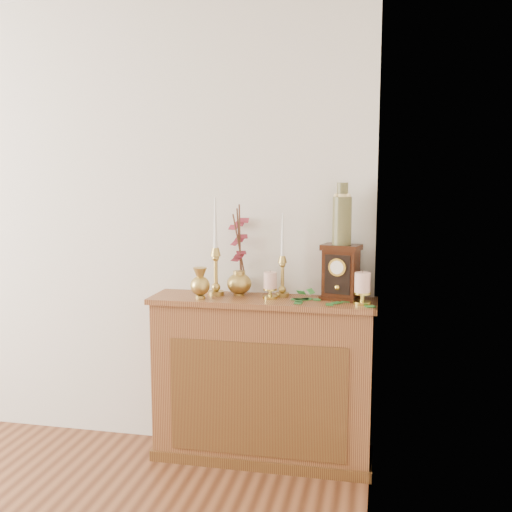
% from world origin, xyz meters
% --- Properties ---
extents(console_shelf, '(1.24, 0.34, 0.93)m').
position_xyz_m(console_shelf, '(1.40, 2.10, 0.44)').
color(console_shelf, brown).
rests_on(console_shelf, ground).
extents(candlestick_left, '(0.09, 0.09, 0.55)m').
position_xyz_m(candlestick_left, '(1.13, 2.13, 1.11)').
color(candlestick_left, '#B49548').
rests_on(candlestick_left, console_shelf).
extents(candlestick_center, '(0.08, 0.08, 0.46)m').
position_xyz_m(candlestick_center, '(1.50, 2.17, 1.08)').
color(candlestick_center, '#B49548').
rests_on(candlestick_center, console_shelf).
extents(bud_vase, '(0.11, 0.11, 0.17)m').
position_xyz_m(bud_vase, '(1.07, 2.01, 1.02)').
color(bud_vase, '#B49548').
rests_on(bud_vase, console_shelf).
extents(ginger_jar, '(0.21, 0.22, 0.51)m').
position_xyz_m(ginger_jar, '(1.25, 2.20, 1.16)').
color(ginger_jar, '#B49548').
rests_on(ginger_jar, console_shelf).
extents(pillar_candle_left, '(0.08, 0.08, 0.16)m').
position_xyz_m(pillar_candle_left, '(1.44, 2.10, 1.01)').
color(pillar_candle_left, gold).
rests_on(pillar_candle_left, console_shelf).
extents(pillar_candle_right, '(0.09, 0.09, 0.18)m').
position_xyz_m(pillar_candle_right, '(1.94, 2.06, 1.02)').
color(pillar_candle_right, gold).
rests_on(pillar_candle_right, console_shelf).
extents(ivy_garland, '(0.45, 0.20, 0.08)m').
position_xyz_m(ivy_garland, '(1.77, 2.05, 0.94)').
color(ivy_garland, '#256225').
rests_on(ivy_garland, console_shelf).
extents(mantel_clock, '(0.23, 0.18, 0.30)m').
position_xyz_m(mantel_clock, '(1.82, 2.16, 1.08)').
color(mantel_clock, '#32150A').
rests_on(mantel_clock, console_shelf).
extents(ceramic_vase, '(0.10, 0.10, 0.33)m').
position_xyz_m(ceramic_vase, '(1.82, 2.16, 1.38)').
color(ceramic_vase, black).
rests_on(ceramic_vase, mantel_clock).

